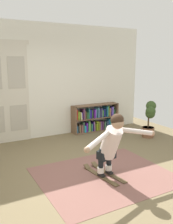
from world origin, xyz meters
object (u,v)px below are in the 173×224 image
Objects in this scene: person_skier at (112,141)px; skis_pair at (103,174)px; bookshelf at (95,119)px; potted_plant at (150,118)px.

skis_pair is at bearing 96.85° from person_skier.
skis_pair is 0.63× the size of person_skier.
bookshelf is at bearing 64.50° from person_skier.
bookshelf is 0.95× the size of person_skier.
bookshelf is 3.00m from person_skier.
skis_pair is (-2.24, -1.30, -0.49)m from potted_plant.
person_skier is at bearing -83.15° from skis_pair.
person_skier is (-1.28, -2.69, 0.31)m from bookshelf.
potted_plant reaches higher than bookshelf.
potted_plant is 2.68m from person_skier.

